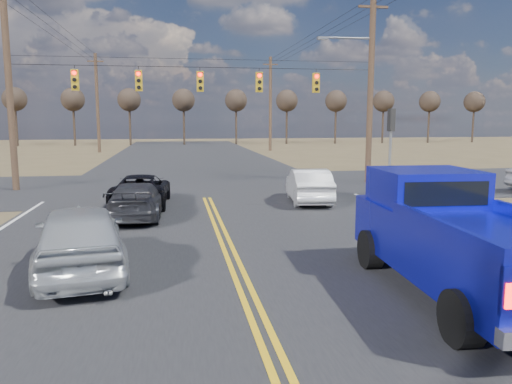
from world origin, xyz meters
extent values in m
plane|color=brown|center=(0.00, 0.00, 0.00)|extent=(160.00, 160.00, 0.00)
cube|color=#28282B|center=(0.00, 10.00, 0.00)|extent=(14.00, 120.00, 0.02)
cube|color=#28282B|center=(0.00, 18.00, 0.00)|extent=(120.00, 12.00, 0.02)
cylinder|color=#473323|center=(-9.00, 18.00, 5.00)|extent=(0.32, 0.32, 10.00)
cylinder|color=#473323|center=(9.00, 18.00, 5.00)|extent=(0.32, 0.32, 10.00)
cube|color=#473323|center=(9.00, 18.00, 9.20)|extent=(1.60, 0.12, 0.12)
cylinder|color=black|center=(0.00, 18.00, 6.00)|extent=(18.00, 0.02, 0.02)
cylinder|color=black|center=(0.00, 18.00, 6.40)|extent=(18.00, 0.02, 0.02)
cube|color=#B28C14|center=(-6.00, 18.00, 5.30)|extent=(0.34, 0.24, 1.00)
cylinder|color=#FF0C05|center=(-6.00, 17.86, 5.63)|extent=(0.20, 0.06, 0.20)
cylinder|color=black|center=(-6.00, 17.86, 5.30)|extent=(0.20, 0.06, 0.20)
cylinder|color=black|center=(-6.00, 17.86, 4.97)|extent=(0.20, 0.06, 0.20)
cube|color=black|center=(-6.00, 17.83, 5.74)|extent=(0.24, 0.14, 0.03)
cube|color=#B28C14|center=(-3.00, 18.00, 5.30)|extent=(0.34, 0.24, 1.00)
cylinder|color=#FF0C05|center=(-3.00, 17.86, 5.63)|extent=(0.20, 0.06, 0.20)
cylinder|color=black|center=(-3.00, 17.86, 5.30)|extent=(0.20, 0.06, 0.20)
cylinder|color=black|center=(-3.00, 17.86, 4.97)|extent=(0.20, 0.06, 0.20)
cube|color=black|center=(-3.00, 17.83, 5.74)|extent=(0.24, 0.14, 0.03)
cube|color=#B28C14|center=(0.00, 18.00, 5.30)|extent=(0.34, 0.24, 1.00)
cylinder|color=#FF0C05|center=(0.00, 17.86, 5.63)|extent=(0.20, 0.06, 0.20)
cylinder|color=black|center=(0.00, 17.86, 5.30)|extent=(0.20, 0.06, 0.20)
cylinder|color=black|center=(0.00, 17.86, 4.97)|extent=(0.20, 0.06, 0.20)
cube|color=black|center=(0.00, 17.83, 5.74)|extent=(0.24, 0.14, 0.03)
cube|color=#B28C14|center=(3.00, 18.00, 5.30)|extent=(0.34, 0.24, 1.00)
cylinder|color=#FF0C05|center=(3.00, 17.86, 5.63)|extent=(0.20, 0.06, 0.20)
cylinder|color=black|center=(3.00, 17.86, 5.30)|extent=(0.20, 0.06, 0.20)
cylinder|color=black|center=(3.00, 17.86, 4.97)|extent=(0.20, 0.06, 0.20)
cube|color=black|center=(3.00, 17.83, 5.74)|extent=(0.24, 0.14, 0.03)
cube|color=#B28C14|center=(6.00, 18.00, 5.30)|extent=(0.34, 0.24, 1.00)
cylinder|color=#FF0C05|center=(6.00, 17.86, 5.63)|extent=(0.20, 0.06, 0.20)
cylinder|color=black|center=(6.00, 17.86, 5.30)|extent=(0.20, 0.06, 0.20)
cylinder|color=black|center=(6.00, 17.86, 4.97)|extent=(0.20, 0.06, 0.20)
cube|color=black|center=(6.00, 17.83, 5.74)|extent=(0.24, 0.14, 0.03)
cylinder|color=slate|center=(8.20, 13.50, 1.60)|extent=(0.12, 0.12, 3.20)
cube|color=black|center=(8.20, 13.50, 3.40)|extent=(0.24, 0.34, 1.00)
cylinder|color=slate|center=(7.60, 18.00, 7.60)|extent=(2.80, 0.10, 0.10)
cube|color=slate|center=(6.30, 18.00, 7.55)|extent=(0.55, 0.22, 0.14)
cylinder|color=#473323|center=(-9.00, 46.00, 5.00)|extent=(0.32, 0.32, 10.00)
cube|color=#473323|center=(-9.00, 46.00, 9.20)|extent=(1.60, 0.12, 0.12)
cylinder|color=#473323|center=(9.00, 46.00, 5.00)|extent=(0.32, 0.32, 10.00)
cube|color=#473323|center=(9.00, 46.00, 9.20)|extent=(1.60, 0.12, 0.12)
cylinder|color=black|center=(8.30, 17.00, 9.30)|extent=(0.02, 58.00, 0.02)
cylinder|color=black|center=(9.00, 17.00, 9.30)|extent=(0.02, 58.00, 0.02)
cylinder|color=black|center=(9.70, 17.00, 9.30)|extent=(0.02, 58.00, 0.02)
cylinder|color=#33261C|center=(-21.00, 60.00, 2.75)|extent=(0.28, 0.28, 5.50)
sphere|color=#2D231C|center=(-21.00, 60.00, 5.90)|extent=(3.00, 3.00, 3.00)
cylinder|color=#33261C|center=(-14.00, 60.00, 2.75)|extent=(0.28, 0.28, 5.50)
sphere|color=#2D231C|center=(-14.00, 60.00, 5.90)|extent=(3.00, 3.00, 3.00)
cylinder|color=#33261C|center=(-7.00, 60.00, 2.75)|extent=(0.28, 0.28, 5.50)
sphere|color=#2D231C|center=(-7.00, 60.00, 5.90)|extent=(3.00, 3.00, 3.00)
cylinder|color=#33261C|center=(0.00, 60.00, 2.75)|extent=(0.28, 0.28, 5.50)
sphere|color=#2D231C|center=(0.00, 60.00, 5.90)|extent=(3.00, 3.00, 3.00)
cylinder|color=#33261C|center=(7.00, 60.00, 2.75)|extent=(0.28, 0.28, 5.50)
sphere|color=#2D231C|center=(7.00, 60.00, 5.90)|extent=(3.00, 3.00, 3.00)
cylinder|color=#33261C|center=(14.00, 60.00, 2.75)|extent=(0.28, 0.28, 5.50)
sphere|color=#2D231C|center=(14.00, 60.00, 5.90)|extent=(3.00, 3.00, 3.00)
cylinder|color=#33261C|center=(21.00, 60.00, 2.75)|extent=(0.28, 0.28, 5.50)
sphere|color=#2D231C|center=(21.00, 60.00, 5.90)|extent=(3.00, 3.00, 3.00)
cylinder|color=#33261C|center=(28.00, 60.00, 2.75)|extent=(0.28, 0.28, 5.50)
sphere|color=#2D231C|center=(28.00, 60.00, 5.90)|extent=(3.00, 3.00, 3.00)
cylinder|color=#33261C|center=(35.00, 60.00, 2.75)|extent=(0.28, 0.28, 5.50)
sphere|color=#2D231C|center=(35.00, 60.00, 5.90)|extent=(3.00, 3.00, 3.00)
cylinder|color=#33261C|center=(42.00, 60.00, 2.75)|extent=(0.28, 0.28, 5.50)
sphere|color=#2D231C|center=(42.00, 60.00, 5.90)|extent=(3.00, 3.00, 3.00)
cylinder|color=black|center=(2.89, -1.00, 0.45)|extent=(0.40, 0.92, 0.90)
cylinder|color=black|center=(3.09, 3.06, 0.45)|extent=(0.40, 0.92, 0.90)
cylinder|color=black|center=(5.23, 2.95, 0.45)|extent=(0.40, 0.92, 0.90)
cube|color=#1115BA|center=(4.06, 0.98, 1.01)|extent=(2.55, 6.19, 1.13)
cube|color=#1115BA|center=(4.14, 2.61, 1.94)|extent=(2.18, 2.01, 0.81)
cube|color=black|center=(4.09, 1.68, 1.94)|extent=(1.81, 0.15, 0.51)
cube|color=#1115BA|center=(2.93, -0.15, 1.69)|extent=(0.29, 3.72, 0.23)
cube|color=#FF0C05|center=(2.92, -2.04, 1.18)|extent=(0.21, 0.08, 0.34)
imported|color=#A9AEB2|center=(-3.49, 3.78, 0.81)|extent=(2.68, 5.00, 1.62)
imported|color=black|center=(-2.70, 12.65, 0.63)|extent=(2.33, 4.66, 1.27)
imported|color=silver|center=(4.13, 12.31, 0.70)|extent=(2.00, 4.42, 1.41)
imported|color=#2F2F34|center=(-2.69, 10.00, 0.63)|extent=(1.97, 4.43, 1.26)
camera|label=1|loc=(-1.36, -7.60, 3.45)|focal=35.00mm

